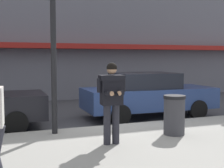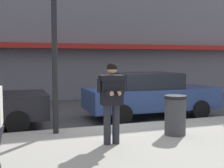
{
  "view_description": "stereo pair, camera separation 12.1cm",
  "coord_description": "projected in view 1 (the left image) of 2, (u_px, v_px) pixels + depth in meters",
  "views": [
    {
      "loc": [
        -3.36,
        -8.4,
        2.04
      ],
      "look_at": [
        -0.99,
        -2.24,
        1.49
      ],
      "focal_mm": 50.0,
      "sensor_mm": 36.0,
      "label": 1
    },
    {
      "loc": [
        -3.25,
        -8.44,
        2.04
      ],
      "look_at": [
        -0.99,
        -2.24,
        1.49
      ],
      "focal_mm": 50.0,
      "sensor_mm": 36.0,
      "label": 2
    }
  ],
  "objects": [
    {
      "name": "street_lamp_post",
      "position": [
        53.0,
        13.0,
        7.63
      ],
      "size": [
        0.36,
        0.36,
        4.88
      ],
      "color": "black",
      "rests_on": "sidewalk"
    },
    {
      "name": "trash_bin",
      "position": [
        174.0,
        115.0,
        7.74
      ],
      "size": [
        0.55,
        0.55,
        0.98
      ],
      "color": "#38383D",
      "rests_on": "sidewalk"
    },
    {
      "name": "man_texting_on_phone",
      "position": [
        112.0,
        94.0,
        6.8
      ],
      "size": [
        0.65,
        0.6,
        1.81
      ],
      "color": "#23232B",
      "rests_on": "sidewalk"
    },
    {
      "name": "parked_sedan_mid",
      "position": [
        148.0,
        94.0,
        10.72
      ],
      "size": [
        4.54,
        2.01,
        1.54
      ],
      "color": "navy",
      "rests_on": "ground"
    },
    {
      "name": "curb_paint_line",
      "position": [
        145.0,
        124.0,
        9.59
      ],
      "size": [
        28.0,
        0.12,
        0.01
      ],
      "primitive_type": "cube",
      "color": "silver",
      "rests_on": "ground"
    },
    {
      "name": "sidewalk",
      "position": [
        206.0,
        147.0,
        6.89
      ],
      "size": [
        32.0,
        5.3,
        0.14
      ],
      "primitive_type": "cube",
      "color": "#99968E",
      "rests_on": "ground"
    },
    {
      "name": "ground_plane",
      "position": [
        116.0,
        127.0,
        9.18
      ],
      "size": [
        80.0,
        80.0,
        0.0
      ],
      "primitive_type": "plane",
      "color": "#3D3D42"
    }
  ]
}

